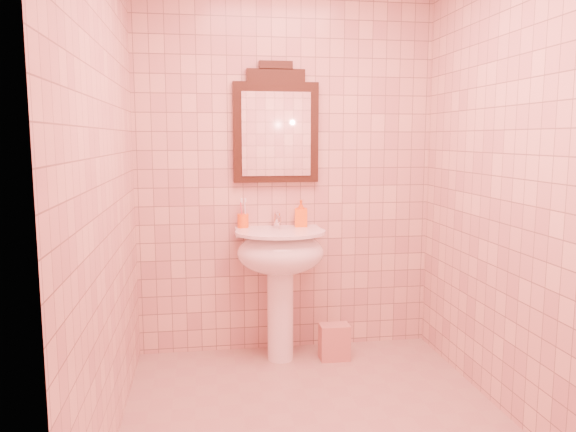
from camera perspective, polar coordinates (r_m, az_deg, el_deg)
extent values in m
plane|color=tan|center=(3.07, 3.12, -20.35)|extent=(2.20, 2.20, 0.00)
cube|color=beige|center=(3.79, -0.18, 4.87)|extent=(2.00, 0.02, 2.50)
cylinder|color=white|center=(3.72, -0.79, -9.30)|extent=(0.17, 0.17, 0.70)
ellipsoid|color=white|center=(3.61, -0.75, -3.78)|extent=(0.56, 0.46, 0.28)
cube|color=white|center=(3.75, -1.11, -1.55)|extent=(0.56, 0.15, 0.05)
cylinder|color=white|center=(3.59, -0.76, -1.66)|extent=(0.58, 0.58, 0.02)
cylinder|color=white|center=(3.74, -1.11, -0.42)|extent=(0.04, 0.04, 0.09)
cylinder|color=white|center=(3.68, -1.00, 0.00)|extent=(0.02, 0.10, 0.02)
cylinder|color=white|center=(3.63, -0.89, -0.42)|extent=(0.02, 0.02, 0.04)
cube|color=white|center=(3.74, -1.14, 0.44)|extent=(0.02, 0.07, 0.01)
cube|color=black|center=(3.75, -1.24, 8.47)|extent=(0.57, 0.05, 0.66)
cube|color=black|center=(3.77, -1.26, 14.09)|extent=(0.38, 0.05, 0.08)
cube|color=black|center=(3.78, -1.26, 15.05)|extent=(0.22, 0.05, 0.05)
cube|color=white|center=(3.72, -1.18, 8.32)|extent=(0.46, 0.01, 0.55)
cylinder|color=#FF6015|center=(3.72, -4.59, -0.50)|extent=(0.07, 0.07, 0.09)
cylinder|color=silver|center=(3.72, -4.34, 0.11)|extent=(0.01, 0.01, 0.17)
cylinder|color=#338CD8|center=(3.73, -4.74, 0.13)|extent=(0.01, 0.01, 0.17)
cylinder|color=#E5334C|center=(3.70, -4.71, 0.07)|extent=(0.01, 0.01, 0.17)
imported|color=orange|center=(3.75, 1.33, 0.27)|extent=(0.09, 0.09, 0.18)
cube|color=tan|center=(3.81, 4.73, -12.62)|extent=(0.19, 0.13, 0.24)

